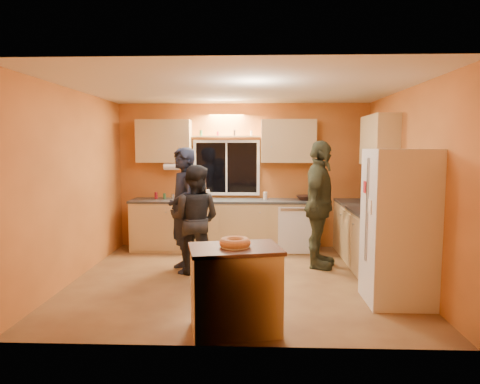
{
  "coord_description": "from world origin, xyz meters",
  "views": [
    {
      "loc": [
        0.23,
        -5.75,
        1.82
      ],
      "look_at": [
        0.0,
        0.4,
        1.17
      ],
      "focal_mm": 32.0,
      "sensor_mm": 36.0,
      "label": 1
    }
  ],
  "objects_px": {
    "person_left": "(183,210)",
    "island": "(235,289)",
    "person_right": "(319,205)",
    "refrigerator": "(399,227)",
    "person_center": "(195,219)"
  },
  "relations": [
    {
      "from": "person_left",
      "to": "person_right",
      "type": "relative_size",
      "value": 0.95
    },
    {
      "from": "refrigerator",
      "to": "island",
      "type": "bearing_deg",
      "value": -155.22
    },
    {
      "from": "island",
      "to": "person_right",
      "type": "bearing_deg",
      "value": 51.11
    },
    {
      "from": "refrigerator",
      "to": "island",
      "type": "distance_m",
      "value": 2.1
    },
    {
      "from": "person_left",
      "to": "island",
      "type": "bearing_deg",
      "value": -3.1
    },
    {
      "from": "refrigerator",
      "to": "person_right",
      "type": "bearing_deg",
      "value": 115.53
    },
    {
      "from": "island",
      "to": "person_right",
      "type": "height_order",
      "value": "person_right"
    },
    {
      "from": "island",
      "to": "person_left",
      "type": "height_order",
      "value": "person_left"
    },
    {
      "from": "person_center",
      "to": "person_left",
      "type": "bearing_deg",
      "value": -20.02
    },
    {
      "from": "refrigerator",
      "to": "island",
      "type": "relative_size",
      "value": 1.82
    },
    {
      "from": "island",
      "to": "person_right",
      "type": "relative_size",
      "value": 0.51
    },
    {
      "from": "refrigerator",
      "to": "person_left",
      "type": "relative_size",
      "value": 0.99
    },
    {
      "from": "person_left",
      "to": "person_center",
      "type": "bearing_deg",
      "value": 33.88
    },
    {
      "from": "person_right",
      "to": "refrigerator",
      "type": "bearing_deg",
      "value": -137.64
    },
    {
      "from": "person_center",
      "to": "island",
      "type": "bearing_deg",
      "value": 119.44
    }
  ]
}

